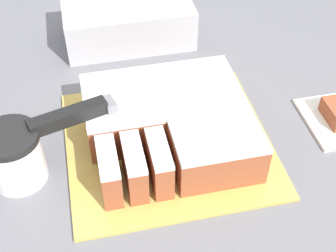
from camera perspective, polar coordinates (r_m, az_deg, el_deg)
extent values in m
cube|color=gold|center=(0.77, 0.00, -2.07)|extent=(0.33, 0.31, 0.01)
cube|color=#994C2D|center=(0.78, -0.73, 2.16)|extent=(0.25, 0.14, 0.07)
cube|color=white|center=(0.76, -0.76, 4.18)|extent=(0.25, 0.14, 0.01)
cube|color=#994C2D|center=(0.71, 5.95, -3.32)|extent=(0.13, 0.09, 0.07)
cube|color=white|center=(0.69, 6.17, -1.30)|extent=(0.13, 0.09, 0.01)
cube|color=#994C2D|center=(0.69, -7.15, -5.75)|extent=(0.03, 0.08, 0.07)
cube|color=white|center=(0.66, -7.42, -3.75)|extent=(0.03, 0.08, 0.01)
cube|color=#994C2D|center=(0.69, -4.09, -5.27)|extent=(0.03, 0.08, 0.07)
cube|color=white|center=(0.66, -4.25, -3.26)|extent=(0.03, 0.08, 0.01)
cube|color=#994C2D|center=(0.69, -1.06, -4.79)|extent=(0.03, 0.08, 0.07)
cube|color=white|center=(0.67, -1.10, -2.76)|extent=(0.03, 0.08, 0.01)
cube|color=silver|center=(0.75, -0.88, 4.44)|extent=(0.19, 0.08, 0.00)
cube|color=slate|center=(0.72, -7.16, 2.64)|extent=(0.02, 0.03, 0.02)
cube|color=black|center=(0.71, -12.05, 1.12)|extent=(0.12, 0.05, 0.02)
cylinder|color=white|center=(0.73, -18.11, -3.85)|extent=(0.08, 0.08, 0.08)
cylinder|color=black|center=(0.70, -18.93, -1.33)|extent=(0.09, 0.09, 0.01)
cube|color=#B2B2B7|center=(0.99, -4.84, 12.43)|extent=(0.26, 0.14, 0.08)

